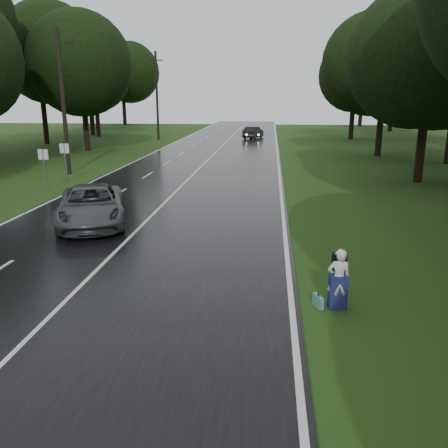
# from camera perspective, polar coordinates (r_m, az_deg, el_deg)

# --- Properties ---
(ground) EXTENTS (160.00, 160.00, 0.00)m
(ground) POSITION_cam_1_polar(r_m,az_deg,el_deg) (12.33, -19.95, -10.09)
(ground) COLOR #224414
(ground) RESTS_ON ground
(road) EXTENTS (12.00, 140.00, 0.04)m
(road) POSITION_cam_1_polar(r_m,az_deg,el_deg) (30.82, -4.01, 5.92)
(road) COLOR black
(road) RESTS_ON ground
(lane_center) EXTENTS (0.12, 140.00, 0.01)m
(lane_center) POSITION_cam_1_polar(r_m,az_deg,el_deg) (30.81, -4.01, 5.97)
(lane_center) COLOR silver
(lane_center) RESTS_ON road
(grey_car) EXTENTS (4.28, 6.13, 1.55)m
(grey_car) POSITION_cam_1_polar(r_m,az_deg,el_deg) (19.70, -16.12, 2.24)
(grey_car) COLOR #474A4C
(grey_car) RESTS_ON road
(far_car) EXTENTS (2.58, 4.66, 1.45)m
(far_car) POSITION_cam_1_polar(r_m,az_deg,el_deg) (59.16, 3.64, 11.25)
(far_car) COLOR black
(far_car) RESTS_ON road
(hitchhiker) EXTENTS (0.61, 0.56, 1.56)m
(hitchhiker) POSITION_cam_1_polar(r_m,az_deg,el_deg) (11.82, 13.98, -6.86)
(hitchhiker) COLOR silver
(hitchhiker) RESTS_ON ground
(suitcase) EXTENTS (0.27, 0.44, 0.30)m
(suitcase) POSITION_cam_1_polar(r_m,az_deg,el_deg) (12.01, 11.55, -9.34)
(suitcase) COLOR teal
(suitcase) RESTS_ON ground
(utility_pole_mid) EXTENTS (1.80, 0.28, 9.34)m
(utility_pole_mid) POSITION_cam_1_polar(r_m,az_deg,el_deg) (33.42, -18.57, 5.87)
(utility_pole_mid) COLOR black
(utility_pole_mid) RESTS_ON ground
(utility_pole_far) EXTENTS (1.80, 0.28, 10.25)m
(utility_pole_far) POSITION_cam_1_polar(r_m,az_deg,el_deg) (57.77, -8.09, 10.26)
(utility_pole_far) COLOR black
(utility_pole_far) RESTS_ON ground
(road_sign_a) EXTENTS (0.57, 0.10, 2.36)m
(road_sign_a) POSITION_cam_1_polar(r_m,az_deg,el_deg) (27.58, -21.06, 3.74)
(road_sign_a) COLOR white
(road_sign_a) RESTS_ON ground
(road_sign_b) EXTENTS (0.58, 0.10, 2.40)m
(road_sign_b) POSITION_cam_1_polar(r_m,az_deg,el_deg) (29.96, -18.80, 4.82)
(road_sign_b) COLOR white
(road_sign_b) RESTS_ON ground
(tree_left_e) EXTENTS (8.60, 8.60, 13.44)m
(tree_left_e) POSITION_cam_1_polar(r_m,az_deg,el_deg) (47.62, -16.50, 8.70)
(tree_left_e) COLOR black
(tree_left_e) RESTS_ON ground
(tree_left_f) EXTENTS (9.55, 9.55, 14.93)m
(tree_left_f) POSITION_cam_1_polar(r_m,az_deg,el_deg) (64.32, -15.23, 10.40)
(tree_left_f) COLOR black
(tree_left_f) RESTS_ON ground
(tree_right_d) EXTENTS (8.16, 8.16, 12.75)m
(tree_right_d) POSITION_cam_1_polar(r_m,az_deg,el_deg) (31.15, 22.76, 4.82)
(tree_right_d) COLOR black
(tree_right_d) RESTS_ON ground
(tree_right_e) EXTENTS (8.68, 8.68, 13.57)m
(tree_right_e) POSITION_cam_1_polar(r_m,az_deg,el_deg) (43.79, 18.45, 7.99)
(tree_right_e) COLOR black
(tree_right_e) RESTS_ON ground
(tree_right_f) EXTENTS (8.31, 8.31, 12.99)m
(tree_right_f) POSITION_cam_1_polar(r_m,az_deg,el_deg) (60.21, 15.38, 10.08)
(tree_right_f) COLOR black
(tree_right_f) RESTS_ON ground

